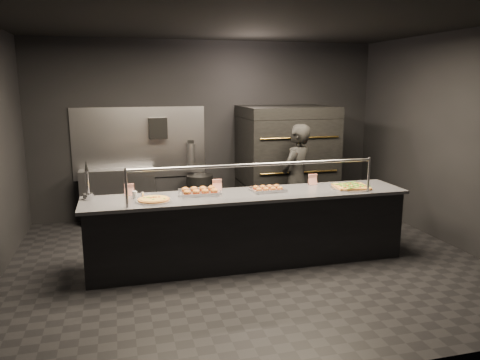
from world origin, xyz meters
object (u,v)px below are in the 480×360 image
(beer_tap, at_px, (88,188))
(trash_bin, at_px, (200,197))
(round_pizza, at_px, (154,200))
(slider_tray_b, at_px, (268,189))
(square_pizza, at_px, (351,187))
(fire_extinguisher, at_px, (191,156))
(towel_dispenser, at_px, (158,128))
(pizza_oven, at_px, (286,162))
(service_counter, at_px, (249,228))
(prep_shelf, at_px, (118,196))
(slider_tray_a, at_px, (200,191))
(worker, at_px, (296,180))

(beer_tap, distance_m, trash_bin, 2.72)
(beer_tap, xyz_separation_m, round_pizza, (0.75, -0.27, -0.12))
(round_pizza, height_order, slider_tray_b, slider_tray_b)
(square_pizza, distance_m, trash_bin, 2.85)
(fire_extinguisher, height_order, trash_bin, fire_extinguisher)
(slider_tray_b, xyz_separation_m, square_pizza, (1.12, -0.13, -0.01))
(slider_tray_b, height_order, square_pizza, slider_tray_b)
(towel_dispenser, distance_m, square_pizza, 3.41)
(square_pizza, relative_size, trash_bin, 0.72)
(towel_dispenser, bearing_deg, pizza_oven, -13.14)
(pizza_oven, bearing_deg, slider_tray_b, -116.85)
(service_counter, xyz_separation_m, prep_shelf, (-1.60, 2.32, -0.01))
(pizza_oven, bearing_deg, round_pizza, -140.43)
(beer_tap, bearing_deg, service_counter, -5.87)
(round_pizza, distance_m, slider_tray_b, 1.48)
(towel_dispenser, distance_m, slider_tray_a, 2.34)
(towel_dispenser, height_order, beer_tap, towel_dispenser)
(pizza_oven, distance_m, square_pizza, 1.96)
(pizza_oven, xyz_separation_m, square_pizza, (0.20, -1.95, -0.03))
(worker, bearing_deg, round_pizza, -12.79)
(beer_tap, xyz_separation_m, slider_tray_a, (1.34, -0.05, -0.11))
(fire_extinguisher, relative_size, square_pizza, 0.94)
(beer_tap, bearing_deg, fire_extinguisher, 54.17)
(fire_extinguisher, relative_size, slider_tray_b, 1.09)
(beer_tap, relative_size, worker, 0.28)
(fire_extinguisher, bearing_deg, slider_tray_b, -74.77)
(prep_shelf, distance_m, round_pizza, 2.48)
(beer_tap, bearing_deg, worker, 14.73)
(slider_tray_a, height_order, slider_tray_b, slider_tray_a)
(pizza_oven, xyz_separation_m, slider_tray_b, (-0.92, -1.82, -0.02))
(round_pizza, distance_m, trash_bin, 2.54)
(towel_dispenser, bearing_deg, round_pizza, -96.70)
(prep_shelf, xyz_separation_m, slider_tray_a, (1.00, -2.17, 0.50))
(prep_shelf, height_order, worker, worker)
(fire_extinguisher, distance_m, slider_tray_a, 2.27)
(towel_dispenser, distance_m, fire_extinguisher, 0.74)
(trash_bin, distance_m, worker, 1.84)
(slider_tray_b, distance_m, worker, 1.17)
(service_counter, distance_m, towel_dispenser, 2.78)
(fire_extinguisher, bearing_deg, beer_tap, -125.83)
(square_pizza, bearing_deg, round_pizza, -179.40)
(beer_tap, relative_size, round_pizza, 1.11)
(pizza_oven, relative_size, square_pizza, 3.54)
(service_counter, height_order, fire_extinguisher, service_counter)
(beer_tap, relative_size, trash_bin, 0.64)
(worker, bearing_deg, service_counter, 5.39)
(towel_dispenser, distance_m, trash_bin, 1.36)
(fire_extinguisher, bearing_deg, worker, -45.88)
(towel_dispenser, bearing_deg, slider_tray_a, -82.38)
(beer_tap, xyz_separation_m, worker, (2.97, 0.78, -0.21))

